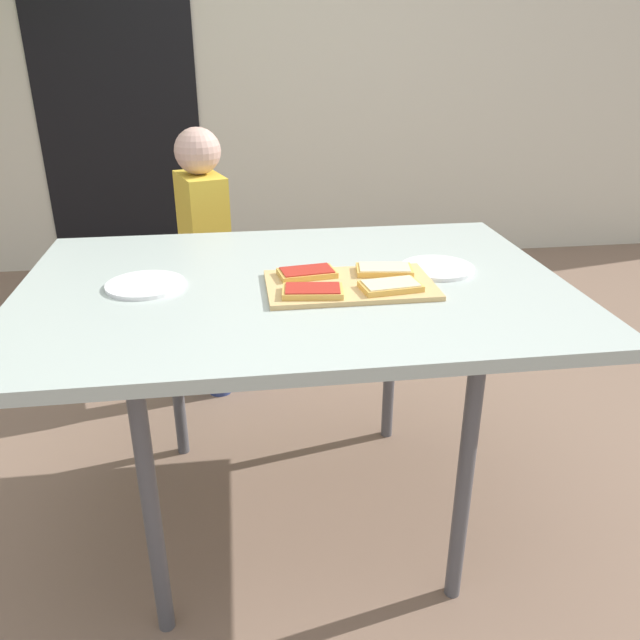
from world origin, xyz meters
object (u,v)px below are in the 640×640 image
at_px(dining_table, 294,300).
at_px(pizza_slice_near_right, 391,286).
at_px(cutting_board, 350,285).
at_px(pizza_slice_far_right, 384,270).
at_px(plate_white_right, 437,268).
at_px(pizza_slice_far_left, 307,273).
at_px(plate_white_left, 145,285).
at_px(pizza_slice_near_left, 313,291).
at_px(child_left, 205,249).

distance_m(dining_table, pizza_slice_near_right, 0.26).
bearing_deg(dining_table, cutting_board, -24.02).
relative_size(pizza_slice_far_right, plate_white_right, 0.78).
height_order(pizza_slice_far_left, plate_white_right, pizza_slice_far_left).
bearing_deg(dining_table, pizza_slice_near_right, -27.77).
relative_size(pizza_slice_far_left, plate_white_left, 0.78).
height_order(plate_white_right, plate_white_left, same).
distance_m(plate_white_right, plate_white_left, 0.76).
height_order(pizza_slice_near_left, pizza_slice_far_left, same).
xyz_separation_m(pizza_slice_far_right, pizza_slice_near_right, (-0.01, -0.12, 0.00)).
height_order(dining_table, pizza_slice_near_right, pizza_slice_near_right).
distance_m(pizza_slice_far_right, plate_white_right, 0.16).
bearing_deg(pizza_slice_near_right, pizza_slice_near_left, -178.15).
xyz_separation_m(plate_white_right, child_left, (-0.65, 0.78, -0.16)).
bearing_deg(pizza_slice_far_right, dining_table, 179.60).
bearing_deg(pizza_slice_far_right, plate_white_right, 14.29).
bearing_deg(plate_white_right, plate_white_left, -178.39).
relative_size(pizza_slice_far_right, child_left, 0.15).
relative_size(pizza_slice_far_right, pizza_slice_near_right, 1.00).
height_order(pizza_slice_near_left, child_left, child_left).
bearing_deg(pizza_slice_near_right, cutting_board, 147.01).
bearing_deg(plate_white_right, dining_table, -174.44).
height_order(cutting_board, pizza_slice_near_left, pizza_slice_near_left).
relative_size(dining_table, pizza_slice_near_right, 9.03).
distance_m(cutting_board, pizza_slice_near_right, 0.11).
bearing_deg(pizza_slice_far_left, pizza_slice_near_left, -90.88).
relative_size(pizza_slice_near_right, plate_white_left, 0.78).
relative_size(dining_table, child_left, 1.34).
relative_size(pizza_slice_near_left, pizza_slice_near_right, 1.00).
xyz_separation_m(cutting_board, pizza_slice_near_left, (-0.10, -0.06, 0.01)).
height_order(pizza_slice_far_left, pizza_slice_near_right, same).
height_order(cutting_board, pizza_slice_near_right, pizza_slice_near_right).
relative_size(pizza_slice_near_left, plate_white_right, 0.78).
bearing_deg(child_left, pizza_slice_near_right, -62.89).
bearing_deg(pizza_slice_far_right, pizza_slice_near_right, -96.07).
bearing_deg(pizza_slice_near_right, dining_table, 152.23).
xyz_separation_m(pizza_slice_near_left, pizza_slice_far_right, (0.20, 0.12, 0.00)).
bearing_deg(child_left, plate_white_right, -50.34).
height_order(cutting_board, plate_white_left, cutting_board).
bearing_deg(pizza_slice_far_left, child_left, 109.66).
distance_m(cutting_board, pizza_slice_near_left, 0.12).
bearing_deg(pizza_slice_far_right, pizza_slice_near_left, -149.02).
distance_m(dining_table, plate_white_right, 0.40).
distance_m(cutting_board, plate_white_right, 0.27).
bearing_deg(pizza_slice_far_right, pizza_slice_far_left, 178.09).
height_order(pizza_slice_near_left, plate_white_left, pizza_slice_near_left).
distance_m(pizza_slice_near_left, child_left, 1.00).
relative_size(pizza_slice_far_left, child_left, 0.15).
bearing_deg(pizza_slice_near_left, dining_table, 104.62).
xyz_separation_m(plate_white_left, child_left, (0.11, 0.80, -0.16)).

